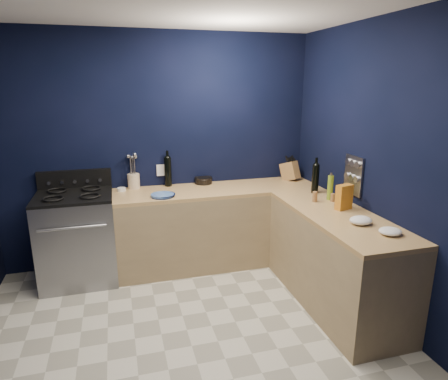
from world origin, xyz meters
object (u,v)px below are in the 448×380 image
object	(u,v)px
knife_block	(290,171)
crouton_bag	(344,197)
gas_range	(78,239)
plate_stack	(163,195)
utensil_crock	(134,181)

from	to	relation	value
knife_block	crouton_bag	size ratio (longest dim) A/B	0.92
gas_range	plate_stack	xyz separation A→B (m)	(0.89, -0.15, 0.46)
plate_stack	utensil_crock	distance (m)	0.51
knife_block	crouton_bag	distance (m)	1.20
utensil_crock	crouton_bag	bearing A→B (deg)	-34.88
gas_range	crouton_bag	distance (m)	2.74
plate_stack	utensil_crock	size ratio (longest dim) A/B	1.46
crouton_bag	knife_block	bearing A→B (deg)	74.01
gas_range	crouton_bag	size ratio (longest dim) A/B	3.90
plate_stack	crouton_bag	xyz separation A→B (m)	(1.59, -0.87, 0.10)
knife_block	gas_range	bearing A→B (deg)	154.74
plate_stack	utensil_crock	bearing A→B (deg)	122.22
utensil_crock	gas_range	bearing A→B (deg)	-156.47
utensil_crock	crouton_bag	world-z (taller)	crouton_bag
plate_stack	gas_range	bearing A→B (deg)	170.15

